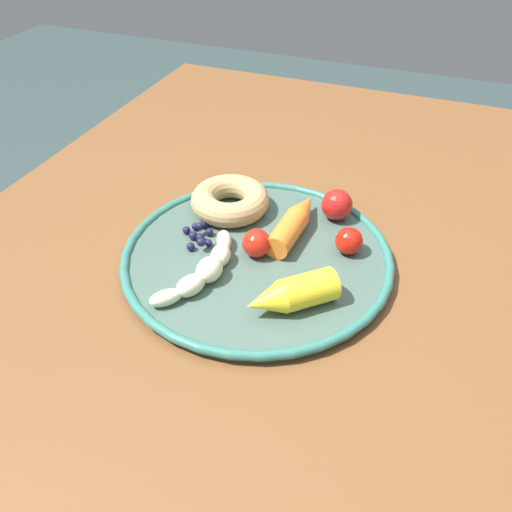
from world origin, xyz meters
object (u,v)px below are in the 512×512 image
Objects in this scene: dining_table at (262,310)px; tomato_far at (349,241)px; carrot_orange at (294,222)px; carrot_yellow at (291,294)px; tomato_mid at (337,205)px; blueberry_pile at (199,235)px; donut at (230,200)px; plate at (256,258)px; banana at (204,269)px; tomato_near at (256,245)px.

tomato_far reaches higher than dining_table.
dining_table is 0.13m from carrot_orange.
tomato_mid reaches higher than carrot_yellow.
dining_table is 20.58× the size of blueberry_pile.
donut is 0.18m from tomato_far.
plate is at bearing 44.31° from carrot_yellow.
donut is (0.08, 0.07, 0.02)m from plate.
banana is (-0.06, 0.04, 0.02)m from plate.
carrot_orange is 0.07m from tomato_mid.
carrot_orange is 3.05× the size of tomato_mid.
blueberry_pile is at bearing 88.34° from dining_table.
tomato_mid is 1.22× the size of tomato_far.
donut is at bearing 104.43° from tomato_mid.
blueberry_pile is (-0.08, 0.01, -0.01)m from donut.
tomato_near is 0.12m from tomato_far.
carrot_yellow is (-0.08, -0.06, 0.12)m from dining_table.
plate is 0.02m from tomato_near.
carrot_orange reaches higher than plate.
donut is 0.11m from tomato_near.
tomato_mid reaches higher than donut.
tomato_near is 0.85× the size of tomato_mid.
carrot_yellow is 0.17m from blueberry_pile.
tomato_mid is (0.12, -0.07, 0.02)m from plate.
plate is 0.14m from tomato_mid.
tomato_far is at bearing -76.71° from blueberry_pile.
dining_table is at bearing 162.08° from carrot_orange.
carrot_orange is 1.27× the size of carrot_yellow.
tomato_mid is at bearing -31.28° from plate.
plate is 0.12m from tomato_far.
tomato_far reaches higher than carrot_orange.
carrot_yellow is 0.19m from tomato_mid.
carrot_yellow reaches higher than carrot_orange.
tomato_far is at bearing -16.79° from carrot_yellow.
banana is at bearing -148.65° from blueberry_pile.
blueberry_pile is (-0.06, 0.11, -0.01)m from carrot_orange.
tomato_far reaches higher than banana.
carrot_yellow is (-0.07, -0.07, 0.02)m from plate.
banana is 0.08m from blueberry_pile.
tomato_mid is at bearing -53.87° from blueberry_pile.
donut is at bearing 79.82° from tomato_far.
tomato_near is at bearing 111.58° from dining_table.
dining_table is at bearing -68.42° from tomato_near.
tomato_near is 0.14m from tomato_mid.
banana is at bearing 144.57° from tomato_near.
tomato_mid reaches higher than tomato_far.
donut is 0.15m from tomato_mid.
donut is (0.16, 0.14, -0.00)m from carrot_yellow.
tomato_near reaches higher than carrot_orange.
carrot_orange is at bearing -29.42° from banana.
donut is at bearing 40.72° from plate.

